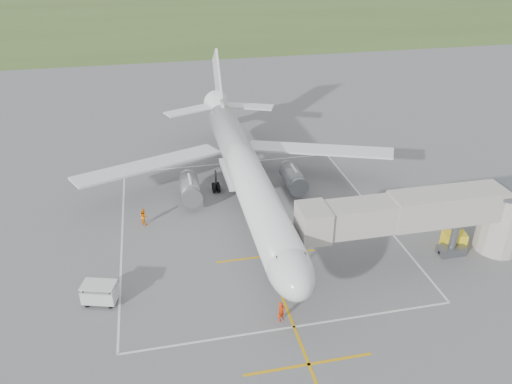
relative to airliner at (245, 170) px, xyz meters
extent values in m
plane|color=#5B5B5D|center=(0.00, -0.75, -4.39)|extent=(700.00, 700.00, 0.00)
cube|color=#465B27|center=(0.00, 129.25, -4.38)|extent=(700.00, 120.00, 0.02)
cube|color=#CA920B|center=(0.00, -5.75, -4.38)|extent=(0.25, 60.00, 0.01)
cube|color=#CA920B|center=(0.00, -24.75, -4.38)|extent=(10.00, 0.25, 0.01)
cube|color=#CA920B|center=(0.00, -10.75, -4.38)|extent=(10.00, 0.25, 0.01)
cube|color=silver|center=(0.00, 11.25, -4.38)|extent=(28.00, 0.20, 0.01)
cube|color=silver|center=(0.00, -20.75, -4.38)|extent=(28.00, 0.20, 0.01)
cube|color=silver|center=(-14.00, -4.75, -4.38)|extent=(0.20, 32.00, 0.01)
cube|color=silver|center=(14.00, -4.75, -4.38)|extent=(0.20, 32.00, 0.01)
cylinder|color=silver|center=(0.00, -0.75, 0.11)|extent=(3.80, 36.00, 3.80)
ellipsoid|color=silver|center=(0.00, -18.75, 0.11)|extent=(3.80, 7.22, 3.80)
cube|color=black|center=(0.00, -19.65, 1.16)|extent=(2.40, 1.60, 0.99)
cone|color=silver|center=(0.00, 19.75, 0.51)|extent=(3.80, 6.00, 3.80)
cube|color=silver|center=(10.50, 5.25, -0.74)|extent=(17.93, 11.24, 1.23)
cube|color=silver|center=(-10.50, 5.25, -0.74)|extent=(17.93, 11.24, 1.23)
cube|color=silver|center=(0.00, 2.25, -1.44)|extent=(4.20, 8.00, 0.50)
cube|color=silver|center=(0.00, 20.45, 4.81)|extent=(0.30, 7.89, 8.65)
cube|color=silver|center=(0.00, 18.25, 1.81)|extent=(0.35, 5.00, 1.20)
cube|color=silver|center=(4.20, 19.45, 0.71)|extent=(7.85, 5.03, 0.20)
cube|color=silver|center=(-4.20, 19.45, 0.71)|extent=(7.85, 5.03, 0.20)
cylinder|color=slate|center=(6.20, 1.75, -2.49)|extent=(2.30, 4.20, 2.30)
cube|color=silver|center=(6.20, 1.45, -1.69)|extent=(0.25, 2.40, 1.20)
cylinder|color=slate|center=(-6.20, 1.75, -2.49)|extent=(2.30, 4.20, 2.30)
cube|color=silver|center=(-6.20, 1.45, -1.69)|extent=(0.25, 2.40, 1.20)
cylinder|color=black|center=(0.00, -15.25, -3.09)|extent=(0.18, 0.18, 2.60)
cylinder|color=black|center=(-0.11, -15.25, -3.99)|extent=(0.28, 0.80, 0.80)
cylinder|color=black|center=(0.11, -15.25, -3.99)|extent=(0.28, 0.80, 0.80)
cylinder|color=black|center=(2.90, 3.75, -2.99)|extent=(0.22, 0.22, 2.80)
cylinder|color=black|center=(2.62, 3.40, -3.91)|extent=(0.32, 0.96, 0.96)
cylinder|color=black|center=(3.18, 3.40, -3.91)|extent=(0.32, 0.96, 0.96)
cylinder|color=black|center=(2.62, 4.10, -3.91)|extent=(0.32, 0.96, 0.96)
cylinder|color=black|center=(3.18, 4.10, -3.91)|extent=(0.32, 0.96, 0.96)
cylinder|color=black|center=(-2.90, 3.75, -2.99)|extent=(0.22, 0.22, 2.80)
cylinder|color=black|center=(-3.18, 3.40, -3.91)|extent=(0.32, 0.96, 0.96)
cylinder|color=black|center=(-2.62, 3.40, -3.91)|extent=(0.32, 0.96, 0.96)
cylinder|color=black|center=(-3.18, 4.10, -3.91)|extent=(0.32, 0.96, 0.96)
cylinder|color=black|center=(-2.62, 4.10, -3.91)|extent=(0.32, 0.96, 0.96)
cube|color=gray|center=(7.74, -14.25, 1.21)|extent=(11.09, 2.90, 2.80)
cube|color=gray|center=(16.46, -14.25, 1.31)|extent=(11.09, 3.10, 3.00)
cube|color=gray|center=(3.40, -14.25, 1.21)|extent=(2.60, 3.40, 3.00)
cylinder|color=#585B5F|center=(18.00, -14.25, -2.29)|extent=(0.70, 0.70, 4.20)
cube|color=#585B5F|center=(18.00, -14.25, -3.94)|extent=(2.60, 1.40, 0.90)
cylinder|color=gray|center=(23.00, -14.25, -1.19)|extent=(4.40, 4.40, 6.40)
cylinder|color=#585B5F|center=(23.00, -14.25, 2.21)|extent=(5.00, 5.00, 0.30)
cylinder|color=black|center=(17.00, -14.25, -4.04)|extent=(0.70, 0.30, 0.70)
cylinder|color=black|center=(19.00, -14.25, -4.04)|extent=(0.70, 0.30, 0.70)
cube|color=yellow|center=(18.86, -13.19, -3.56)|extent=(2.42, 1.79, 1.66)
cylinder|color=black|center=(18.00, -13.66, -4.15)|extent=(0.30, 0.52, 0.49)
cylinder|color=black|center=(19.53, -13.92, -4.15)|extent=(0.30, 0.52, 0.49)
cube|color=silver|center=(-15.52, -14.37, -3.42)|extent=(3.23, 2.46, 1.26)
cube|color=silver|center=(-15.52, -14.37, -2.45)|extent=(3.23, 2.46, 0.09)
cylinder|color=black|center=(-16.81, -14.70, -3.19)|extent=(0.09, 0.09, 1.49)
cylinder|color=black|center=(-14.62, -15.35, -3.19)|extent=(0.09, 0.09, 1.49)
cylinder|color=black|center=(-16.42, -13.39, -3.19)|extent=(0.09, 0.09, 1.49)
cylinder|color=black|center=(-14.23, -14.04, -3.19)|extent=(0.09, 0.09, 1.49)
cylinder|color=black|center=(-16.69, -14.68, -4.16)|extent=(0.33, 0.50, 0.46)
cylinder|color=black|center=(-14.71, -15.27, -4.16)|extent=(0.33, 0.50, 0.46)
cylinder|color=black|center=(-16.33, -13.47, -4.16)|extent=(0.33, 0.50, 0.46)
cylinder|color=black|center=(-14.35, -14.06, -4.16)|extent=(0.33, 0.50, 0.46)
imported|color=red|center=(-0.86, -19.79, -3.45)|extent=(0.82, 0.74, 1.88)
imported|color=orange|center=(-11.64, -2.13, -3.46)|extent=(1.04, 1.13, 1.86)
camera|label=1|loc=(-9.44, -49.86, 24.71)|focal=35.00mm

